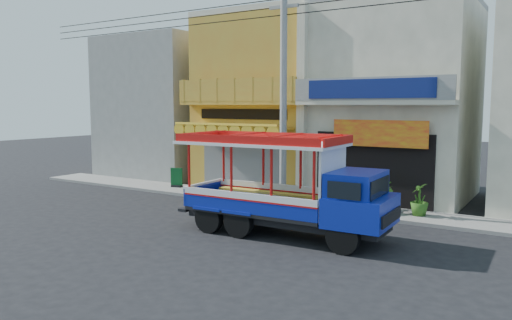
{
  "coord_description": "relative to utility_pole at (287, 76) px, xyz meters",
  "views": [
    {
      "loc": [
        8.22,
        -13.46,
        3.96
      ],
      "look_at": [
        -1.73,
        2.5,
        1.88
      ],
      "focal_mm": 35.0,
      "sensor_mm": 36.0,
      "label": 1
    }
  ],
  "objects": [
    {
      "name": "ground",
      "position": [
        0.85,
        -3.3,
        -5.03
      ],
      "size": [
        90.0,
        90.0,
        0.0
      ],
      "primitive_type": "plane",
      "color": "black",
      "rests_on": "ground"
    },
    {
      "name": "sidewalk",
      "position": [
        0.85,
        0.7,
        -4.97
      ],
      "size": [
        30.0,
        2.0,
        0.12
      ],
      "primitive_type": "cube",
      "color": "slate",
      "rests_on": "ground"
    },
    {
      "name": "shophouse_left",
      "position": [
        -3.15,
        4.66,
        -0.92
      ],
      "size": [
        6.0,
        7.5,
        8.24
      ],
      "color": "#BE832A",
      "rests_on": "ground"
    },
    {
      "name": "shophouse_right",
      "position": [
        2.85,
        4.66,
        -0.93
      ],
      "size": [
        6.0,
        6.75,
        8.24
      ],
      "color": "#B4AD94",
      "rests_on": "ground"
    },
    {
      "name": "party_pilaster",
      "position": [
        -0.15,
        1.55,
        -1.03
      ],
      "size": [
        0.35,
        0.3,
        8.0
      ],
      "primitive_type": "cube",
      "color": "#B4AD94",
      "rests_on": "ground"
    },
    {
      "name": "filler_building_left",
      "position": [
        -10.15,
        4.7,
        -1.23
      ],
      "size": [
        6.0,
        6.0,
        7.6
      ],
      "primitive_type": "cube",
      "color": "gray",
      "rests_on": "ground"
    },
    {
      "name": "utility_pole",
      "position": [
        0.0,
        0.0,
        0.0
      ],
      "size": [
        28.0,
        0.26,
        9.0
      ],
      "color": "gray",
      "rests_on": "ground"
    },
    {
      "name": "songthaew_truck",
      "position": [
        2.43,
        -3.73,
        -3.55
      ],
      "size": [
        6.63,
        2.34,
        3.08
      ],
      "color": "black",
      "rests_on": "ground"
    },
    {
      "name": "green_sign",
      "position": [
        -6.34,
        0.91,
        -4.53
      ],
      "size": [
        0.59,
        0.38,
        0.9
      ],
      "color": "black",
      "rests_on": "sidewalk"
    },
    {
      "name": "potted_plant_a",
      "position": [
        3.35,
        0.97,
        -4.35
      ],
      "size": [
        1.24,
        1.16,
        1.12
      ],
      "primitive_type": "imported",
      "rotation": [
        0.0,
        0.0,
        0.35
      ],
      "color": "#33651D",
      "rests_on": "sidewalk"
    },
    {
      "name": "potted_plant_b",
      "position": [
        3.82,
        0.46,
        -4.47
      ],
      "size": [
        0.63,
        0.62,
        0.89
      ],
      "primitive_type": "imported",
      "rotation": [
        0.0,
        0.0,
        2.4
      ],
      "color": "#33651D",
      "rests_on": "sidewalk"
    },
    {
      "name": "potted_plant_c",
      "position": [
        4.86,
        0.75,
        -4.34
      ],
      "size": [
        0.68,
        0.68,
        1.14
      ],
      "primitive_type": "imported",
      "rotation": [
        0.0,
        0.0,
        4.78
      ],
      "color": "#33651D",
      "rests_on": "sidewalk"
    }
  ]
}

